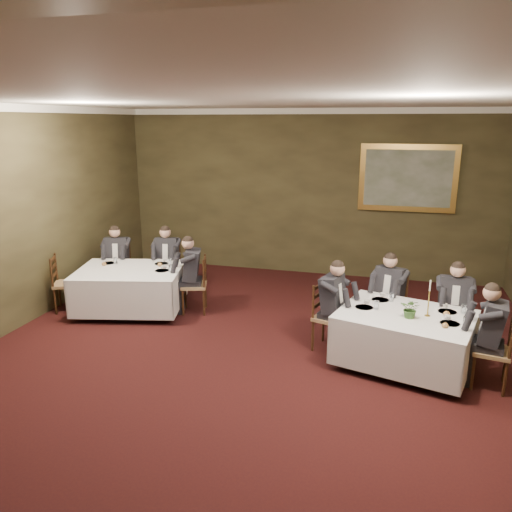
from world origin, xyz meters
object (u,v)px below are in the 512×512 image
at_px(chair_sec_backleft, 119,279).
at_px(chair_main_endright, 491,366).
at_px(table_main, 404,335).
at_px(chair_main_backleft, 388,319).
at_px(diner_main_backright, 452,317).
at_px(diner_main_endright, 492,349).
at_px(chair_sec_endleft, 67,295).
at_px(diner_sec_endright, 194,284).
at_px(diner_sec_backright, 168,268).
at_px(diner_sec_backleft, 118,268).
at_px(diner_main_backleft, 389,305).
at_px(centerpiece, 411,308).
at_px(table_second, 130,286).
at_px(chair_main_endleft, 329,330).
at_px(diner_main_endleft, 330,316).
at_px(chair_sec_backright, 169,280).
at_px(chair_sec_endright, 195,296).
at_px(candlestick, 429,302).
at_px(painting, 408,178).
at_px(chair_main_backright, 450,331).

bearing_deg(chair_sec_backleft, chair_main_endright, 146.92).
xyz_separation_m(table_main, chair_main_backleft, (-0.21, 0.97, -0.17)).
height_order(table_main, diner_main_backright, diner_main_backright).
bearing_deg(diner_main_endright, chair_main_backleft, 55.34).
bearing_deg(chair_sec_backleft, chair_sec_endleft, 52.04).
xyz_separation_m(table_main, diner_sec_endright, (-3.50, 1.15, 0.06)).
bearing_deg(diner_sec_backright, diner_sec_backleft, 3.46).
xyz_separation_m(diner_main_backleft, diner_main_backright, (0.89, -0.24, 0.00)).
bearing_deg(centerpiece, chair_sec_backleft, 161.19).
xyz_separation_m(table_second, chair_main_endleft, (3.55, -0.61, -0.17)).
xyz_separation_m(diner_sec_backright, centerpiece, (4.38, -2.02, 0.39)).
bearing_deg(chair_main_endleft, diner_main_endleft, 90.00).
relative_size(chair_main_backleft, chair_sec_backright, 1.00).
relative_size(chair_main_endright, diner_sec_endright, 0.74).
distance_m(chair_main_endright, chair_sec_backleft, 6.62).
xyz_separation_m(table_second, diner_main_endright, (5.63, -1.17, 0.06)).
relative_size(chair_main_endright, chair_sec_backright, 1.00).
bearing_deg(diner_main_backleft, chair_main_endleft, 60.82).
bearing_deg(chair_sec_endleft, diner_main_endleft, 60.81).
height_order(table_main, chair_main_endright, chair_main_endright).
relative_size(chair_sec_backleft, chair_sec_backright, 1.00).
bearing_deg(diner_main_endleft, chair_sec_endright, -93.62).
height_order(chair_sec_backleft, chair_sec_endleft, same).
xyz_separation_m(table_second, chair_main_backleft, (4.39, 0.08, -0.17)).
relative_size(chair_main_endleft, diner_main_endleft, 0.74).
relative_size(candlestick, painting, 0.27).
bearing_deg(candlestick, diner_sec_backright, 157.66).
height_order(diner_sec_backleft, diner_sec_endright, same).
bearing_deg(diner_sec_backright, chair_main_endright, 148.38).
bearing_deg(chair_sec_endright, chair_main_backright, -112.49).
relative_size(table_second, diner_main_backright, 1.53).
height_order(chair_main_backleft, centerpiece, centerpiece).
distance_m(chair_main_backleft, diner_main_backright, 0.95).
bearing_deg(chair_main_backleft, diner_main_endleft, 61.63).
relative_size(chair_sec_backleft, diner_sec_backleft, 0.74).
distance_m(table_second, chair_main_endleft, 3.61).
xyz_separation_m(diner_main_backright, chair_sec_endleft, (-6.37, -0.09, -0.23)).
height_order(table_second, diner_sec_endright, diner_sec_endright).
xyz_separation_m(chair_sec_endright, centerpiece, (3.54, -1.28, 0.62)).
relative_size(diner_main_backright, chair_sec_backright, 1.35).
height_order(diner_main_endleft, centerpiece, diner_main_endleft).
bearing_deg(chair_main_endright, painting, 24.40).
bearing_deg(candlestick, diner_sec_backleft, 163.19).
distance_m(chair_sec_backright, diner_sec_endright, 1.14).
bearing_deg(chair_sec_backleft, chair_main_backright, 155.10).
xyz_separation_m(chair_main_backright, chair_sec_backleft, (-5.95, 0.95, 0.00)).
distance_m(chair_main_backright, diner_main_backright, 0.23).
distance_m(table_main, diner_sec_backright, 4.73).
bearing_deg(table_second, chair_main_endright, -11.75).
xyz_separation_m(diner_sec_backleft, diner_sec_backright, (0.94, 0.22, 0.00)).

